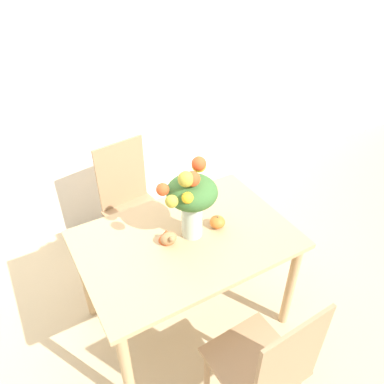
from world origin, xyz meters
The scene contains 8 objects.
ground_plane centered at (0.00, 0.00, 0.00)m, with size 12.00×12.00×0.00m, color tan.
wall_back centered at (0.00, 1.35, 1.35)m, with size 8.00×0.06×2.70m.
dining_table centered at (0.00, 0.00, 0.65)m, with size 1.25×0.85×0.75m.
flower_vase centered at (0.04, 0.01, 1.03)m, with size 0.37×0.32×0.51m.
pumpkin centered at (0.21, -0.01, 0.79)m, with size 0.09×0.09×0.09m.
turkey_figurine centered at (-0.11, 0.02, 0.80)m, with size 0.10×0.13×0.08m.
dining_chair_near_window centered at (-0.05, 0.78, 0.50)m, with size 0.47×0.47×0.98m.
dining_chair_far_side centered at (0.02, -0.76, 0.50)m, with size 0.44×0.44×0.98m.
Camera 1 is at (-0.78, -1.42, 2.28)m, focal length 35.00 mm.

